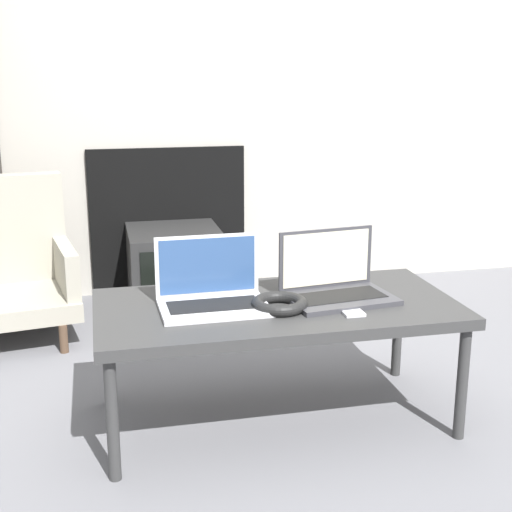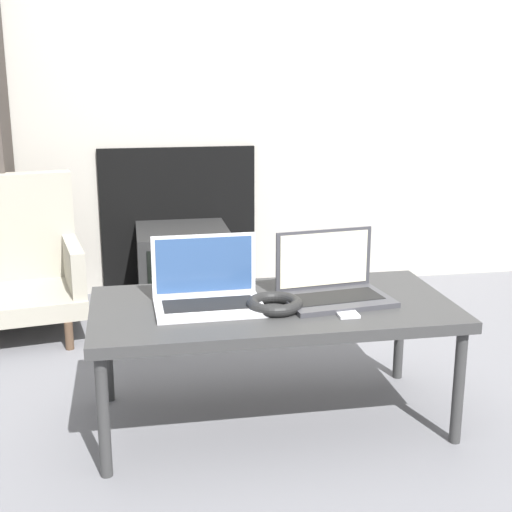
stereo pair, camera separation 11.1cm
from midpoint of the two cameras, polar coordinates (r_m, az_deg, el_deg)
name	(u,v)px [view 2 (the right image)]	position (r m, az deg, el deg)	size (l,w,h in m)	color
ground_plane	(286,453)	(2.28, 3.86, -15.46)	(14.00, 14.00, 0.00)	slate
wall_back	(211,39)	(3.71, -2.75, 16.95)	(7.00, 0.08, 2.60)	#ADA89E
table	(273,313)	(2.31, 2.71, -4.61)	(1.16, 0.58, 0.41)	#333333
laptop_left	(207,291)	(2.27, -2.52, -2.86)	(0.34, 0.24, 0.22)	silver
laptop_right	(332,285)	(2.36, 7.44, -2.30)	(0.37, 0.27, 0.22)	#38383D
headphones	(274,304)	(2.24, 2.91, -3.86)	(0.18, 0.18, 0.04)	black
phone	(344,310)	(2.25, 8.44, -4.31)	(0.06, 0.14, 0.01)	silver
tv	(183,267)	(3.53, -4.93, -0.92)	(0.44, 0.49, 0.39)	black
armchair	(2,263)	(3.34, -18.77, -0.52)	(0.74, 0.62, 0.69)	gray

